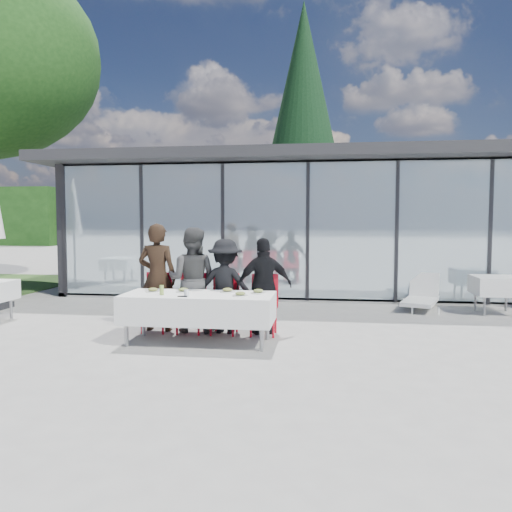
{
  "coord_description": "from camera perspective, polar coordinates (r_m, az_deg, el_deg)",
  "views": [
    {
      "loc": [
        1.43,
        -7.25,
        1.84
      ],
      "look_at": [
        0.25,
        1.2,
        1.24
      ],
      "focal_mm": 35.0,
      "sensor_mm": 36.0,
      "label": 1
    }
  ],
  "objects": [
    {
      "name": "plate_extra",
      "position": [
        7.26,
        -1.8,
        -4.4
      ],
      "size": [
        0.23,
        0.23,
        0.07
      ],
      "color": "white",
      "rests_on": "dining_table"
    },
    {
      "name": "diner_chair_c",
      "position": [
        8.25,
        -3.56,
        -5.08
      ],
      "size": [
        0.44,
        0.44,
        0.97
      ],
      "color": "red",
      "rests_on": "ground"
    },
    {
      "name": "spare_table_right",
      "position": [
        11.02,
        25.75,
        -3.09
      ],
      "size": [
        0.86,
        0.86,
        0.74
      ],
      "color": "white",
      "rests_on": "ground"
    },
    {
      "name": "folded_eyeglasses",
      "position": [
        7.28,
        -8.41,
        -4.59
      ],
      "size": [
        0.14,
        0.03,
        0.01
      ],
      "primitive_type": "cube",
      "color": "black",
      "rests_on": "dining_table"
    },
    {
      "name": "dining_table",
      "position": [
        7.58,
        -6.58,
        -5.9
      ],
      "size": [
        2.26,
        0.96,
        0.75
      ],
      "color": "white",
      "rests_on": "ground"
    },
    {
      "name": "plate_b",
      "position": [
        7.75,
        -8.31,
        -3.91
      ],
      "size": [
        0.23,
        0.23,
        0.07
      ],
      "color": "white",
      "rests_on": "dining_table"
    },
    {
      "name": "lounger",
      "position": [
        11.1,
        18.38,
        -4.39
      ],
      "size": [
        0.99,
        1.45,
        0.72
      ],
      "color": "white",
      "rests_on": "ground"
    },
    {
      "name": "diner_d",
      "position": [
        8.12,
        0.95,
        -3.45
      ],
      "size": [
        1.17,
        1.17,
        1.57
      ],
      "primitive_type": "imported",
      "rotation": [
        0.0,
        0.0,
        3.48
      ],
      "color": "black",
      "rests_on": "ground"
    },
    {
      "name": "diner_a",
      "position": [
        8.52,
        -11.19,
        -2.39
      ],
      "size": [
        0.66,
        0.66,
        1.8
      ],
      "primitive_type": "imported",
      "rotation": [
        0.0,
        0.0,
        3.13
      ],
      "color": "black",
      "rests_on": "ground"
    },
    {
      "name": "plate_d",
      "position": [
        7.53,
        0.24,
        -4.09
      ],
      "size": [
        0.23,
        0.23,
        0.07
      ],
      "color": "white",
      "rests_on": "dining_table"
    },
    {
      "name": "diner_chair_a",
      "position": [
        8.55,
        -11.2,
        -4.83
      ],
      "size": [
        0.44,
        0.44,
        0.97
      ],
      "color": "red",
      "rests_on": "ground"
    },
    {
      "name": "diner_c",
      "position": [
        8.23,
        -3.54,
        -3.44
      ],
      "size": [
        1.05,
        1.05,
        1.55
      ],
      "primitive_type": "imported",
      "rotation": [
        0.0,
        0.0,
        3.09
      ],
      "color": "black",
      "rests_on": "ground"
    },
    {
      "name": "diner_chair_d",
      "position": [
        8.14,
        0.93,
        -5.19
      ],
      "size": [
        0.44,
        0.44,
        0.97
      ],
      "color": "red",
      "rests_on": "ground"
    },
    {
      "name": "plate_c",
      "position": [
        7.67,
        -3.28,
        -3.96
      ],
      "size": [
        0.23,
        0.23,
        0.07
      ],
      "color": "white",
      "rests_on": "dining_table"
    },
    {
      "name": "drinking_glasses",
      "position": [
        7.31,
        -7.95,
        -4.2
      ],
      "size": [
        0.07,
        0.07,
        0.1
      ],
      "color": "silver",
      "rests_on": "dining_table"
    },
    {
      "name": "ground",
      "position": [
        7.61,
        -3.15,
        -9.98
      ],
      "size": [
        90.0,
        90.0,
        0.0
      ],
      "primitive_type": "plane",
      "color": "#9A9792",
      "rests_on": "ground"
    },
    {
      "name": "diner_chair_b",
      "position": [
        8.37,
        -7.33,
        -4.97
      ],
      "size": [
        0.44,
        0.44,
        0.97
      ],
      "color": "red",
      "rests_on": "ground"
    },
    {
      "name": "juice_bottle",
      "position": [
        7.52,
        -10.73,
        -3.84
      ],
      "size": [
        0.06,
        0.06,
        0.14
      ],
      "primitive_type": "cylinder",
      "color": "#8BAC47",
      "rests_on": "dining_table"
    },
    {
      "name": "conifer_tree",
      "position": [
        20.69,
        5.42,
        15.55
      ],
      "size": [
        4.0,
        4.0,
        10.5
      ],
      "color": "#382316",
      "rests_on": "ground"
    },
    {
      "name": "treeline",
      "position": [
        35.41,
        2.41,
        4.58
      ],
      "size": [
        62.5,
        2.0,
        4.4
      ],
      "color": "#163912",
      "rests_on": "ground"
    },
    {
      "name": "pavilion",
      "position": [
        15.42,
        10.13,
        5.08
      ],
      "size": [
        14.8,
        8.8,
        3.44
      ],
      "color": "gray",
      "rests_on": "ground"
    },
    {
      "name": "diner_b",
      "position": [
        8.35,
        -7.32,
        -2.71
      ],
      "size": [
        0.88,
        0.88,
        1.74
      ],
      "primitive_type": "imported",
      "rotation": [
        0.0,
        0.0,
        3.1
      ],
      "color": "#484848",
      "rests_on": "ground"
    },
    {
      "name": "plate_a",
      "position": [
        7.84,
        -11.7,
        -3.86
      ],
      "size": [
        0.23,
        0.23,
        0.07
      ],
      "color": "white",
      "rests_on": "dining_table"
    }
  ]
}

